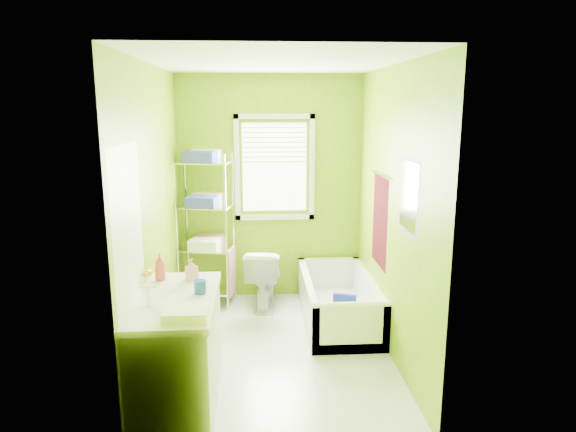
{
  "coord_description": "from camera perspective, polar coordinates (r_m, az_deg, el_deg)",
  "views": [
    {
      "loc": [
        -0.16,
        -4.45,
        2.25
      ],
      "look_at": [
        0.13,
        0.25,
        1.23
      ],
      "focal_mm": 32.0,
      "sensor_mm": 36.0,
      "label": 1
    }
  ],
  "objects": [
    {
      "name": "ground",
      "position": [
        4.99,
        -1.37,
        -14.61
      ],
      "size": [
        2.9,
        2.9,
        0.0
      ],
      "primitive_type": "plane",
      "color": "silver",
      "rests_on": "ground"
    },
    {
      "name": "window",
      "position": [
        5.91,
        -1.5,
        6.02
      ],
      "size": [
        0.92,
        0.05,
        1.22
      ],
      "color": "white",
      "rests_on": "ground"
    },
    {
      "name": "right_wall_decor",
      "position": [
        4.68,
        11.32,
        0.5
      ],
      "size": [
        0.04,
        1.48,
        1.17
      ],
      "color": "#41070D",
      "rests_on": "ground"
    },
    {
      "name": "door",
      "position": [
        3.78,
        -16.91,
        -7.7
      ],
      "size": [
        0.09,
        0.8,
        2.0
      ],
      "color": "white",
      "rests_on": "ground"
    },
    {
      "name": "bathtub",
      "position": [
        5.54,
        5.6,
        -10.03
      ],
      "size": [
        0.73,
        1.55,
        0.5
      ],
      "color": "white",
      "rests_on": "ground"
    },
    {
      "name": "vanity",
      "position": [
        4.07,
        -12.12,
        -14.19
      ],
      "size": [
        0.59,
        1.15,
        1.09
      ],
      "color": "silver",
      "rests_on": "ground"
    },
    {
      "name": "room_envelope",
      "position": [
        4.51,
        -1.47,
        3.21
      ],
      "size": [
        2.14,
        2.94,
        2.62
      ],
      "color": "#6F9507",
      "rests_on": "ground"
    },
    {
      "name": "wire_shelf_unit",
      "position": [
        5.83,
        -8.98,
        0.5
      ],
      "size": [
        0.65,
        0.52,
        1.77
      ],
      "color": "silver",
      "rests_on": "ground"
    },
    {
      "name": "toilet",
      "position": [
        5.86,
        -2.66,
        -6.79
      ],
      "size": [
        0.47,
        0.72,
        0.69
      ],
      "primitive_type": "imported",
      "rotation": [
        0.0,
        0.0,
        3.01
      ],
      "color": "white",
      "rests_on": "ground"
    }
  ]
}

